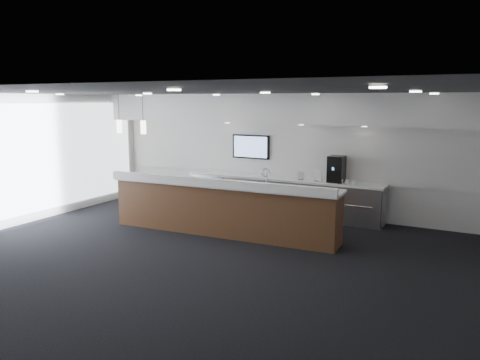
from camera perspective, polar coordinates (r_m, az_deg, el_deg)
The scene contains 20 objects.
ground at distance 8.74m, azimuth -4.35°, elevation -9.35°, with size 10.00×10.00×0.00m, color black.
ceiling at distance 8.26m, azimuth -4.62°, elevation 10.71°, with size 10.00×8.00×0.02m, color black.
back_wall at distance 11.91m, azimuth 5.85°, elevation 3.16°, with size 10.00×0.02×3.00m, color silver.
left_wall at distance 11.81m, azimuth -25.49°, elevation 2.20°, with size 0.02×8.00×3.00m, color silver.
soffit_bulkhead at distance 11.42m, azimuth 5.09°, elevation 8.67°, with size 10.00×0.90×0.70m, color silver.
alcove_panel at distance 11.88m, azimuth 5.81°, elevation 3.62°, with size 9.80×0.06×1.40m, color silver.
window_blinds_wall at distance 11.77m, azimuth -25.37°, elevation 2.19°, with size 0.04×7.36×2.55m, color #A6BAC7.
back_credenza at distance 11.75m, azimuth 5.11°, elevation -1.98°, with size 5.06×0.66×0.95m.
wall_tv at distance 12.22m, azimuth 1.34°, elevation 4.08°, with size 1.05×0.08×0.62m.
pendant_left at distance 10.37m, azimuth -13.48°, elevation 6.12°, with size 0.12×0.12×0.30m, color #F6E4C0.
pendant_right at distance 10.84m, azimuth -16.29°, elevation 6.15°, with size 0.12×0.12×0.30m, color #F6E4C0.
ceiling_can_lights at distance 8.26m, azimuth -4.62°, elevation 10.50°, with size 7.00×5.00×0.02m, color white, non-canonical shape.
service_counter at distance 10.05m, azimuth -2.14°, elevation -3.38°, with size 5.16×1.10×1.49m.
coffee_machine at distance 11.17m, azimuth 11.69°, elevation 1.31°, with size 0.36×0.48×0.62m.
info_sign_left at distance 11.35m, azimuth 7.43°, elevation 0.53°, with size 0.15×0.02×0.21m, color silver.
info_sign_right at distance 11.23m, azimuth 9.47°, elevation 0.52°, with size 0.20×0.02×0.26m, color silver.
cup_0 at distance 11.00m, azimuth 13.64°, elevation -0.27°, with size 0.10×0.10×0.09m, color white.
cup_1 at distance 11.04m, azimuth 12.93°, elevation -0.21°, with size 0.10×0.10×0.09m, color white.
cup_2 at distance 11.07m, azimuth 12.23°, elevation -0.15°, with size 0.10×0.10×0.09m, color white.
cup_3 at distance 11.11m, azimuth 11.54°, elevation -0.09°, with size 0.10×0.10×0.09m, color white.
Camera 1 is at (4.42, -6.98, 2.86)m, focal length 35.00 mm.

